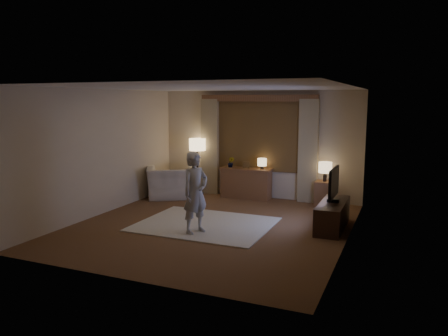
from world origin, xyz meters
The scene contains 13 objects.
room centered at (0.00, 0.50, 1.33)m, with size 5.04×5.54×2.64m.
rug centered at (-0.15, 0.00, 0.01)m, with size 2.50×2.00×0.02m, color beige.
sideboard centered at (-0.22, 2.50, 0.35)m, with size 1.20×0.40×0.70m, color brown.
picture_frame centered at (-0.22, 2.50, 0.80)m, with size 0.16×0.02×0.20m, color brown.
plant centered at (-0.62, 2.50, 0.85)m, with size 0.17×0.13×0.30m, color #999999.
table_lamp_sideboard centered at (0.18, 2.50, 0.90)m, with size 0.22×0.22×0.30m.
floor_lamp centered at (-1.53, 2.50, 1.19)m, with size 0.41×0.41×1.41m.
armchair centered at (-1.91, 1.84, 0.39)m, with size 1.19×1.04×0.77m, color beige.
side_table centered at (1.69, 2.45, 0.28)m, with size 0.40×0.40×0.56m, color brown.
table_lamp_side centered at (1.69, 2.45, 0.87)m, with size 0.30×0.30×0.44m.
tv_stand centered at (2.15, 0.71, 0.25)m, with size 0.45×1.40×0.50m, color black.
tv centered at (2.15, 0.71, 0.86)m, with size 0.22×0.89×0.64m.
person centered at (-0.07, -0.55, 0.75)m, with size 0.53×0.35×1.46m, color #B0ACA2.
Camera 1 is at (3.36, -7.34, 2.37)m, focal length 35.00 mm.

